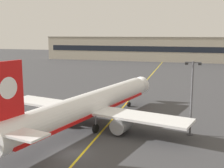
{
  "coord_description": "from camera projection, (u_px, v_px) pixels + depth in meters",
  "views": [
    {
      "loc": [
        14.62,
        -30.95,
        14.58
      ],
      "look_at": [
        1.98,
        10.52,
        6.99
      ],
      "focal_mm": 46.72,
      "sensor_mm": 36.0,
      "label": 1
    }
  ],
  "objects": [
    {
      "name": "taxiway_centreline",
      "position": [
        129.0,
        100.0,
        64.14
      ],
      "size": [
        8.25,
        179.84,
        0.01
      ],
      "primitive_type": "cube",
      "rotation": [
        0.0,
        0.0,
        0.04
      ],
      "color": "yellow",
      "rests_on": "ground"
    },
    {
      "name": "safety_cone_by_nose_gear",
      "position": [
        127.0,
        103.0,
        60.82
      ],
      "size": [
        0.44,
        0.44,
        0.55
      ],
      "color": "orange",
      "rests_on": "ground"
    },
    {
      "name": "ground_plane",
      "position": [
        72.0,
        153.0,
        35.87
      ],
      "size": [
        400.0,
        400.0,
        0.0
      ],
      "primitive_type": "plane",
      "color": "#3D3D3F"
    },
    {
      "name": "apron_lamp_post",
      "position": [
        192.0,
        97.0,
        41.38
      ],
      "size": [
        2.24,
        0.9,
        10.7
      ],
      "color": "#515156",
      "rests_on": "ground"
    },
    {
      "name": "airliner_foreground",
      "position": [
        88.0,
        106.0,
        45.44
      ],
      "size": [
        32.29,
        41.13,
        11.65
      ],
      "color": "white",
      "rests_on": "ground"
    },
    {
      "name": "terminal_building",
      "position": [
        184.0,
        49.0,
        150.05
      ],
      "size": [
        149.85,
        12.4,
        12.66
      ],
      "color": "#B2A893",
      "rests_on": "ground"
    }
  ]
}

